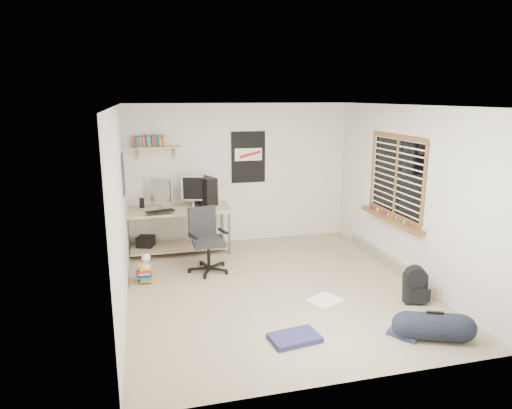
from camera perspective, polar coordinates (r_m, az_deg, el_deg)
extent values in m
cube|color=gray|center=(6.51, 2.37, -10.39)|extent=(4.00, 4.50, 0.01)
cube|color=white|center=(5.96, 2.60, 12.29)|extent=(4.00, 4.50, 0.01)
cube|color=silver|center=(8.25, -2.01, 3.85)|extent=(4.00, 0.01, 2.50)
cube|color=silver|center=(5.87, -16.62, -0.65)|extent=(0.01, 4.50, 2.50)
cube|color=silver|center=(6.94, 18.55, 1.33)|extent=(0.01, 4.50, 2.50)
cube|color=tan|center=(7.90, -9.73, -3.36)|extent=(1.94, 1.43, 0.81)
cube|color=#A1A2A6|center=(7.78, -11.81, 1.17)|extent=(0.35, 0.26, 0.39)
cube|color=#B3B4B9|center=(7.79, -7.92, 1.48)|extent=(0.40, 0.21, 0.43)
cube|color=black|center=(7.84, -6.28, 1.74)|extent=(0.36, 0.49, 0.47)
cube|color=black|center=(7.45, -11.88, -0.84)|extent=(0.47, 0.26, 0.02)
cube|color=black|center=(7.80, -14.09, 0.19)|extent=(0.08, 0.08, 0.16)
cube|color=black|center=(7.88, -7.41, 0.66)|extent=(0.11, 0.11, 0.16)
cube|color=black|center=(6.95, -5.99, -4.52)|extent=(0.80, 0.80, 0.98)
cube|color=tan|center=(7.89, -12.28, 7.00)|extent=(0.80, 0.22, 0.24)
cube|color=black|center=(8.22, -0.96, 5.93)|extent=(0.62, 0.03, 0.92)
cube|color=navy|center=(7.00, -16.25, 3.66)|extent=(0.02, 0.42, 0.60)
cube|color=brown|center=(7.13, 17.01, 3.38)|extent=(0.10, 1.50, 1.26)
cube|color=#B7B2A8|center=(7.48, 16.33, -6.93)|extent=(0.08, 2.50, 0.18)
cube|color=black|center=(6.34, 19.25, -9.83)|extent=(0.34, 0.30, 0.38)
cylinder|color=black|center=(5.54, 21.32, -14.15)|extent=(0.40, 0.40, 0.61)
cube|color=white|center=(6.14, 8.61, -11.82)|extent=(0.51, 0.49, 0.04)
cube|color=navy|center=(5.24, 4.86, -16.27)|extent=(0.58, 0.42, 0.06)
cube|color=#222F4E|center=(5.66, 18.50, -14.65)|extent=(0.56, 0.53, 0.06)
cube|color=olive|center=(6.82, -13.65, -8.24)|extent=(0.55, 0.49, 0.31)
cube|color=white|center=(6.72, -13.58, -6.46)|extent=(0.13, 0.22, 0.22)
cube|color=black|center=(8.06, -13.59, -4.90)|extent=(0.34, 0.34, 0.29)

